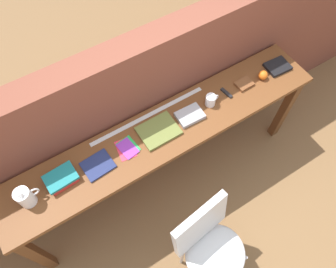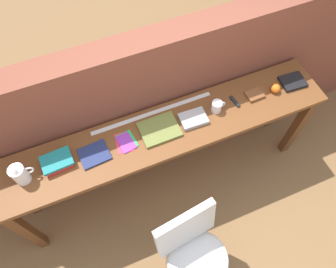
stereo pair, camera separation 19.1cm
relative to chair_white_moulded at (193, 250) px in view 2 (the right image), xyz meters
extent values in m
plane|color=brown|center=(0.11, 0.48, -0.53)|extent=(40.00, 40.00, 0.00)
cube|color=brown|center=(0.11, 1.12, 0.20)|extent=(6.00, 0.20, 1.45)
cube|color=brown|center=(0.11, 0.78, 0.33)|extent=(2.50, 0.44, 0.04)
cube|color=#5B341A|center=(-1.08, 0.62, -0.11)|extent=(0.07, 0.07, 0.84)
cube|color=#5B341A|center=(1.30, 0.62, -0.11)|extent=(0.07, 0.07, 0.84)
cube|color=#5B341A|center=(-1.08, 0.94, -0.11)|extent=(0.07, 0.07, 0.84)
cube|color=#5B341A|center=(1.30, 0.94, -0.11)|extent=(0.07, 0.07, 0.84)
ellipsoid|color=silver|center=(0.01, -0.07, -0.08)|extent=(0.49, 0.47, 0.08)
cube|color=silver|center=(-0.02, 0.12, 0.16)|extent=(0.45, 0.16, 0.40)
cylinder|color=#B2B2B7|center=(-0.18, 0.07, -0.32)|extent=(0.02, 0.02, 0.41)
cylinder|color=#B2B2B7|center=(0.15, 0.11, -0.32)|extent=(0.02, 0.02, 0.41)
cylinder|color=white|center=(-0.89, 0.79, 0.43)|extent=(0.10, 0.10, 0.15)
cone|color=white|center=(-0.89, 0.76, 0.52)|extent=(0.04, 0.03, 0.04)
torus|color=white|center=(-0.83, 0.79, 0.44)|extent=(0.07, 0.01, 0.07)
cube|color=red|center=(-0.66, 0.81, 0.37)|extent=(0.19, 0.15, 0.03)
cube|color=#19757A|center=(-0.66, 0.81, 0.40)|extent=(0.21, 0.16, 0.02)
cube|color=navy|center=(-0.41, 0.78, 0.36)|extent=(0.21, 0.18, 0.02)
cube|color=#E5334C|center=(-0.20, 0.79, 0.35)|extent=(0.14, 0.18, 0.00)
cube|color=green|center=(-0.17, 0.80, 0.36)|extent=(0.13, 0.16, 0.00)
cube|color=purple|center=(-0.18, 0.79, 0.36)|extent=(0.12, 0.16, 0.00)
cube|color=olive|center=(0.07, 0.79, 0.36)|extent=(0.28, 0.22, 0.02)
cube|color=#9E9EA3|center=(0.33, 0.78, 0.37)|extent=(0.20, 0.15, 0.03)
cylinder|color=white|center=(0.52, 0.79, 0.40)|extent=(0.08, 0.08, 0.09)
torus|color=white|center=(0.57, 0.79, 0.40)|extent=(0.06, 0.01, 0.06)
cube|color=black|center=(0.69, 0.80, 0.36)|extent=(0.04, 0.11, 0.02)
cube|color=brown|center=(0.85, 0.80, 0.37)|extent=(0.13, 0.10, 0.02)
sphere|color=orange|center=(1.02, 0.78, 0.39)|extent=(0.07, 0.07, 0.07)
cube|color=black|center=(1.19, 0.80, 0.37)|extent=(0.20, 0.16, 0.03)
cube|color=silver|center=(0.08, 0.95, 0.35)|extent=(0.94, 0.03, 0.00)
camera|label=1|loc=(-0.50, -0.25, 2.37)|focal=35.00mm
camera|label=2|loc=(-0.33, -0.33, 2.37)|focal=35.00mm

